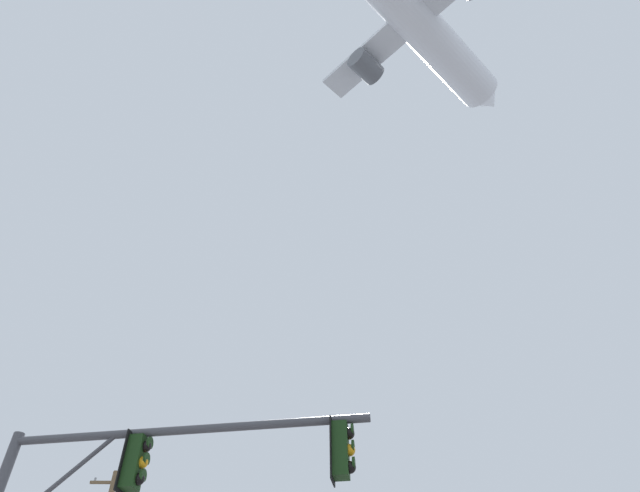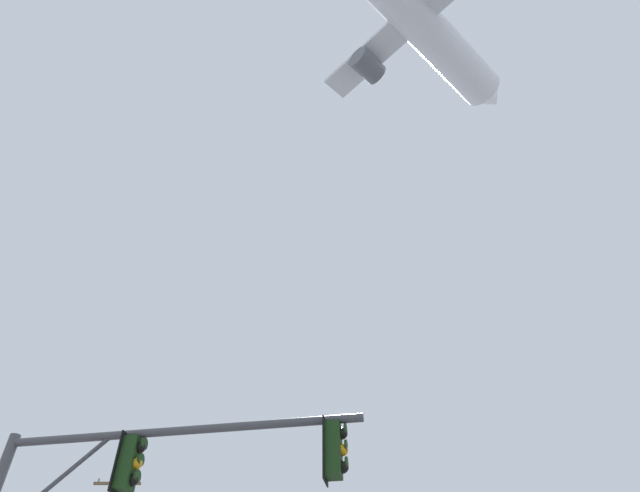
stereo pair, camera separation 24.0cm
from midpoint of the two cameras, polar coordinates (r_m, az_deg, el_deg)
airplane at (r=56.23m, az=9.76°, el=22.06°), size 21.93×21.11×7.39m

